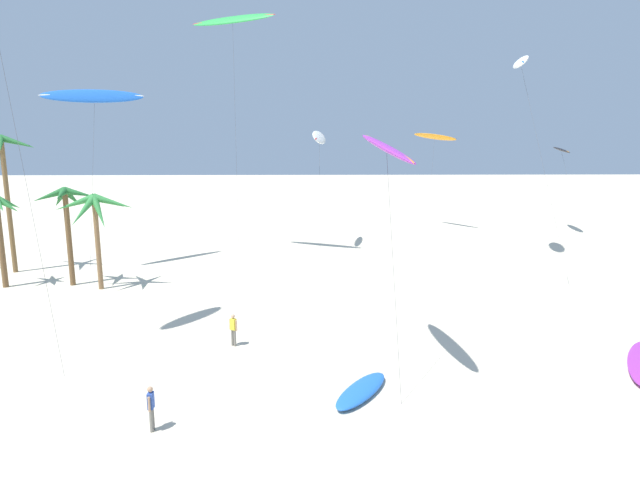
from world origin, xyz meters
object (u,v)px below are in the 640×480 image
(flying_kite_1, at_px, (95,96))
(flying_kite_8, at_px, (435,137))
(flying_kite_6, at_px, (521,62))
(person_near_right, at_px, (233,329))
(flying_kite_2, at_px, (387,148))
(flying_kite_0, at_px, (319,137))
(palm_tree_2, at_px, (66,206))
(flying_kite_3, at_px, (561,150))
(grounded_kite_0, at_px, (361,390))
(person_foreground_walker, at_px, (151,407))
(palm_tree_4, at_px, (96,211))
(flying_kite_5, at_px, (233,20))
(palm_tree_1, at_px, (5,161))

(flying_kite_1, height_order, flying_kite_8, flying_kite_1)
(flying_kite_6, relative_size, person_near_right, 10.39)
(flying_kite_2, xyz_separation_m, flying_kite_6, (14.44, 23.11, 6.64))
(flying_kite_0, relative_size, flying_kite_1, 0.79)
(palm_tree_2, relative_size, flying_kite_8, 0.64)
(flying_kite_3, bearing_deg, flying_kite_8, 169.53)
(flying_kite_3, distance_m, flying_kite_6, 18.07)
(flying_kite_8, relative_size, grounded_kite_0, 2.89)
(flying_kite_1, xyz_separation_m, person_foreground_walker, (10.92, -25.20, -12.87))
(palm_tree_4, relative_size, person_near_right, 3.98)
(flying_kite_1, xyz_separation_m, grounded_kite_0, (18.94, -22.54, -13.64))
(palm_tree_4, distance_m, flying_kite_3, 48.34)
(flying_kite_1, relative_size, flying_kite_2, 1.32)
(flying_kite_5, xyz_separation_m, grounded_kite_0, (8.50, -26.28, -20.06))
(flying_kite_1, height_order, person_near_right, flying_kite_1)
(flying_kite_0, xyz_separation_m, flying_kite_3, (26.98, 7.84, -1.38))
(flying_kite_0, bearing_deg, flying_kite_3, 16.20)
(palm_tree_2, height_order, palm_tree_4, palm_tree_2)
(palm_tree_4, height_order, flying_kite_2, flying_kite_2)
(palm_tree_1, bearing_deg, flying_kite_1, 9.72)
(grounded_kite_0, bearing_deg, flying_kite_5, 107.92)
(flying_kite_5, bearing_deg, flying_kite_0, 30.98)
(flying_kite_2, height_order, person_foreground_walker, flying_kite_2)
(palm_tree_2, height_order, flying_kite_0, flying_kite_0)
(flying_kite_5, height_order, person_foreground_walker, flying_kite_5)
(palm_tree_1, xyz_separation_m, palm_tree_4, (8.74, -5.01, -3.26))
(palm_tree_1, height_order, flying_kite_1, flying_kite_1)
(flying_kite_6, relative_size, grounded_kite_0, 4.54)
(palm_tree_1, relative_size, palm_tree_4, 1.59)
(person_near_right, bearing_deg, flying_kite_6, 42.74)
(palm_tree_1, bearing_deg, flying_kite_6, 5.85)
(palm_tree_1, xyz_separation_m, grounded_kite_0, (25.79, -21.36, -8.69))
(grounded_kite_0, distance_m, person_foreground_walker, 8.49)
(flying_kite_0, bearing_deg, grounded_kite_0, -87.72)
(person_near_right, bearing_deg, grounded_kite_0, -41.81)
(flying_kite_1, distance_m, person_near_right, 24.91)
(palm_tree_4, xyz_separation_m, person_foreground_walker, (9.03, -19.02, -4.65))
(flying_kite_0, xyz_separation_m, flying_kite_1, (-17.72, -8.11, 3.18))
(palm_tree_4, bearing_deg, flying_kite_2, -37.22)
(person_foreground_walker, bearing_deg, flying_kite_6, 50.09)
(flying_kite_3, height_order, flying_kite_6, flying_kite_6)
(palm_tree_1, distance_m, palm_tree_2, 7.95)
(palm_tree_1, height_order, flying_kite_5, flying_kite_5)
(palm_tree_2, distance_m, flying_kite_3, 50.17)
(palm_tree_2, height_order, flying_kite_2, flying_kite_2)
(flying_kite_0, relative_size, flying_kite_8, 1.02)
(palm_tree_4, height_order, flying_kite_1, flying_kite_1)
(flying_kite_8, relative_size, person_foreground_walker, 6.47)
(flying_kite_0, xyz_separation_m, flying_kite_6, (16.85, -5.04, 6.22))
(flying_kite_8, relative_size, person_near_right, 6.61)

